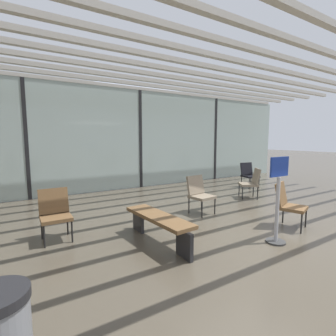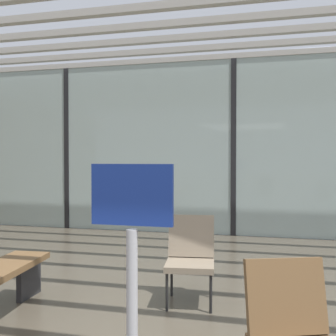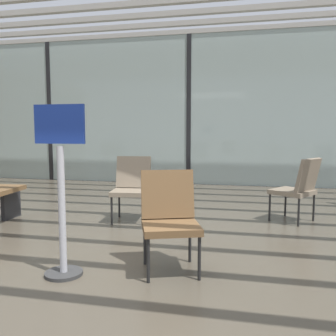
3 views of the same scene
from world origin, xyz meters
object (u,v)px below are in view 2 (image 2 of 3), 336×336
at_px(parked_airplane, 298,131).
at_px(info_sign, 132,309).
at_px(lounge_chair_0, 295,331).
at_px(lounge_chair_1, 191,253).

xyz_separation_m(parked_airplane, info_sign, (-1.72, -9.81, -1.61)).
relative_size(parked_airplane, info_sign, 8.50).
relative_size(parked_airplane, lounge_chair_0, 14.07).
bearing_deg(lounge_chair_0, lounge_chair_1, 98.70).
bearing_deg(parked_airplane, lounge_chair_0, -95.31).
distance_m(parked_airplane, info_sign, 10.09).
xyz_separation_m(parked_airplane, lounge_chair_1, (-1.76, -7.82, -1.80)).
relative_size(lounge_chair_1, info_sign, 0.60).
distance_m(parked_airplane, lounge_chair_0, 9.66).
height_order(lounge_chair_1, info_sign, info_sign).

